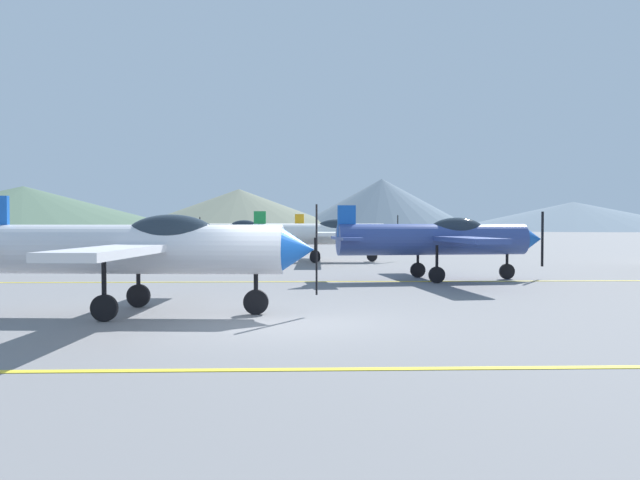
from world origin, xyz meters
TOP-DOWN VIEW (x-y plane):
  - ground_plane at (0.00, 0.00)m, footprint 400.00×400.00m
  - apron_line_near at (0.00, -4.02)m, footprint 80.00×0.16m
  - apron_line_far at (0.00, 8.26)m, footprint 80.00×0.16m
  - airplane_near at (-2.88, 1.14)m, footprint 7.21×8.30m
  - airplane_mid at (5.07, 8.76)m, footprint 7.23×8.31m
  - airplane_far at (1.60, 18.98)m, footprint 7.17×8.27m
  - airplane_back at (-2.75, 29.84)m, footprint 7.26×8.29m
  - hill_left at (-73.24, 159.54)m, footprint 88.92×88.92m
  - hill_centerleft at (-15.69, 157.25)m, footprint 59.57×59.57m
  - hill_centerright at (22.70, 158.99)m, footprint 50.45×50.45m
  - hill_right at (69.38, 145.48)m, footprint 65.54×65.54m

SIDE VIEW (x-z plane):
  - ground_plane at x=0.00m, z-range 0.00..0.00m
  - apron_line_near at x=0.00m, z-range 0.00..0.01m
  - apron_line_far at x=0.00m, z-range 0.00..0.01m
  - airplane_near at x=-2.88m, z-range 0.16..2.64m
  - airplane_mid at x=5.07m, z-range 0.16..2.64m
  - airplane_far at x=1.60m, z-range 0.16..2.64m
  - airplane_back at x=-2.75m, z-range 0.16..2.64m
  - hill_right at x=69.38m, z-range 0.00..7.16m
  - hill_centerleft at x=-15.69m, z-range 0.00..10.87m
  - hill_left at x=-73.24m, z-range 0.00..11.68m
  - hill_centerright at x=22.70m, z-range 0.00..13.81m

